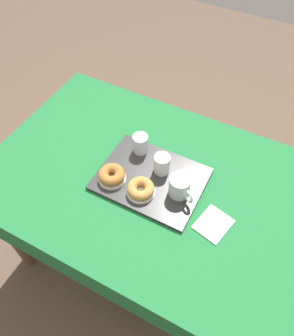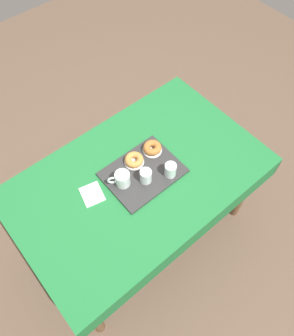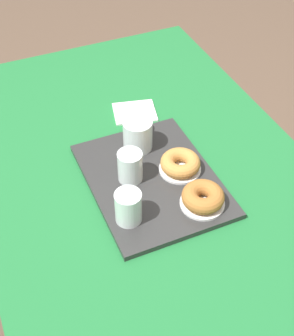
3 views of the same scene
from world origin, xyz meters
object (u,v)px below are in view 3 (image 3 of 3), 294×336
at_px(donut_plate_left, 180,169).
at_px(sugar_donut_left, 180,163).
at_px(sugar_donut_right, 203,197).
at_px(dining_table, 147,198).
at_px(water_glass_far, 128,208).
at_px(tea_mug_left, 138,135).
at_px(water_glass_near, 130,168).
at_px(donut_plate_right, 202,203).
at_px(serving_tray, 150,180).
at_px(paper_napkin, 135,112).

xyz_separation_m(donut_plate_left, sugar_donut_left, (0.00, 0.00, 0.02)).
bearing_deg(sugar_donut_right, dining_table, 24.52).
xyz_separation_m(water_glass_far, sugar_donut_right, (-0.03, -0.19, -0.01)).
height_order(tea_mug_left, water_glass_far, tea_mug_left).
distance_m(dining_table, sugar_donut_left, 0.17).
bearing_deg(water_glass_near, dining_table, -77.34).
distance_m(donut_plate_left, donut_plate_right, 0.13).
bearing_deg(tea_mug_left, water_glass_near, 148.34).
bearing_deg(water_glass_far, donut_plate_right, -99.01).
distance_m(water_glass_far, donut_plate_right, 0.19).
bearing_deg(water_glass_near, tea_mug_left, -31.66).
height_order(serving_tray, donut_plate_left, donut_plate_left).
bearing_deg(paper_napkin, water_glass_far, 155.72).
xyz_separation_m(serving_tray, sugar_donut_right, (-0.14, -0.08, 0.04)).
height_order(water_glass_near, donut_plate_right, water_glass_near).
bearing_deg(paper_napkin, serving_tray, 165.39).
relative_size(serving_tray, water_glass_far, 4.90).
xyz_separation_m(tea_mug_left, sugar_donut_left, (-0.14, -0.07, -0.02)).
relative_size(serving_tray, donut_plate_right, 3.71).
xyz_separation_m(tea_mug_left, donut_plate_right, (-0.27, -0.06, -0.04)).
relative_size(water_glass_far, donut_plate_left, 0.76).
distance_m(dining_table, water_glass_near, 0.16).
bearing_deg(sugar_donut_left, donut_plate_left, -90.00).
bearing_deg(water_glass_far, tea_mug_left, -27.55).
height_order(water_glass_near, sugar_donut_left, water_glass_near).
bearing_deg(paper_napkin, water_glass_near, 155.50).
distance_m(serving_tray, donut_plate_right, 0.16).
bearing_deg(sugar_donut_left, paper_napkin, 1.49).
distance_m(tea_mug_left, donut_plate_right, 0.28).
xyz_separation_m(water_glass_near, donut_plate_left, (-0.03, -0.13, -0.03)).
bearing_deg(donut_plate_left, water_glass_far, 118.49).
xyz_separation_m(donut_plate_right, paper_napkin, (0.44, 0.00, -0.02)).
relative_size(donut_plate_left, donut_plate_right, 1.00).
xyz_separation_m(serving_tray, sugar_donut_left, (-0.00, -0.09, 0.03)).
relative_size(dining_table, sugar_donut_right, 13.39).
height_order(tea_mug_left, sugar_donut_left, tea_mug_left).
relative_size(dining_table, tea_mug_left, 12.35).
bearing_deg(serving_tray, sugar_donut_left, -92.18).
bearing_deg(dining_table, tea_mug_left, -8.67).
distance_m(donut_plate_left, sugar_donut_right, 0.14).
xyz_separation_m(dining_table, water_glass_far, (-0.14, 0.11, 0.15)).
height_order(donut_plate_right, sugar_donut_right, sugar_donut_right).
bearing_deg(dining_table, water_glass_far, 142.12).
height_order(dining_table, serving_tray, serving_tray).
xyz_separation_m(dining_table, donut_plate_left, (-0.04, -0.08, 0.12)).
bearing_deg(sugar_donut_right, serving_tray, 31.08).
relative_size(sugar_donut_left, paper_napkin, 0.83).
bearing_deg(serving_tray, sugar_donut_right, -148.92).
xyz_separation_m(serving_tray, donut_plate_left, (-0.00, -0.09, 0.01)).
distance_m(donut_plate_right, paper_napkin, 0.44).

